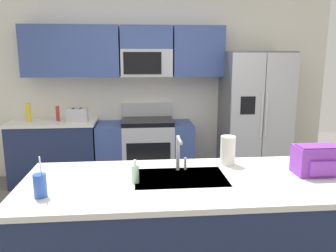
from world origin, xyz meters
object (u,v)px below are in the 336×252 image
Objects in this scene: refrigerator at (254,117)px; toaster at (77,115)px; bottle_yellow at (28,112)px; soap_dispenser at (135,174)px; paper_towel_roll at (228,150)px; backpack at (316,160)px; range_oven at (145,150)px; drink_cup_blue at (40,185)px; pepper_mill at (58,113)px; sink_faucet at (179,150)px.

refrigerator is 2.51m from toaster.
bottle_yellow reaches higher than soap_dispenser.
bottle_yellow is at bearing 137.28° from paper_towel_roll.
range_oven is at bearing 117.73° from backpack.
drink_cup_blue reaches higher than toaster.
refrigerator is at bearing 54.32° from soap_dispenser.
sink_faucet is (1.43, -2.22, 0.06)m from pepper_mill.
sink_faucet is 0.88× the size of backpack.
soap_dispenser is (1.47, -2.42, -0.06)m from bottle_yellow.
refrigerator is at bearing 65.21° from paper_towel_roll.
refrigerator is 6.56× the size of sink_faucet.
drink_cup_blue reaches higher than soap_dispenser.
soap_dispenser is at bearing -92.90° from range_oven.
range_oven reaches higher than soap_dispenser.
toaster is 0.28m from pepper_mill.
soap_dispenser is at bearing -177.76° from backpack.
paper_towel_roll is at bearing 21.72° from drink_cup_blue.
drink_cup_blue is at bearing -162.13° from soap_dispenser.
drink_cup_blue is 0.85× the size of backpack.
sink_faucet is at bearing -84.35° from range_oven.
soap_dispenser is (-1.70, -2.37, 0.04)m from refrigerator.
range_oven is 1.65m from refrigerator.
toaster is 2.46m from sink_faucet.
drink_cup_blue is at bearing -85.44° from toaster.
range_oven reaches higher than toaster.
range_oven is 4.25× the size of backpack.
refrigerator is 2.34m from backpack.
range_oven is 4.98× the size of drink_cup_blue.
bottle_yellow is at bearing 108.33° from drink_cup_blue.
range_oven is 4.86× the size of toaster.
paper_towel_roll is (-0.93, -2.01, 0.09)m from refrigerator.
backpack reaches higher than toaster.
pepper_mill is at bearing 178.57° from refrigerator.
range_oven is at bearing 74.53° from drink_cup_blue.
drink_cup_blue is at bearing -105.47° from range_oven.
pepper_mill is at bearing 169.68° from toaster.
bottle_yellow is (-0.66, 0.04, 0.04)m from toaster.
range_oven is 1.33m from pepper_mill.
toaster is 0.87× the size of backpack.
paper_towel_roll reaches higher than pepper_mill.
range_oven is at bearing 0.12° from pepper_mill.
pepper_mill is 2.79m from paper_towel_roll.
soap_dispenser is (-0.12, -2.44, 0.53)m from range_oven.
toaster is at bearing -10.32° from pepper_mill.
pepper_mill is 0.73× the size of sink_faucet.
pepper_mill is at bearing 114.02° from soap_dispenser.
range_oven is at bearing 87.10° from soap_dispenser.
refrigerator is 6.61× the size of toaster.
range_oven is at bearing 95.65° from sink_faucet.
pepper_mill is 0.39m from bottle_yellow.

